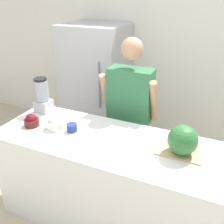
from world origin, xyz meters
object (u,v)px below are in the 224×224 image
Objects in this scene: bowl_small_blue at (72,128)px; bowl_cream at (55,123)px; person at (130,116)px; bowl_cherries at (32,121)px; refrigerator at (96,86)px; blender at (42,96)px; watermelon at (183,140)px.

bowl_cream is at bearing -172.41° from bowl_small_blue.
bowl_cherries is at bearing -136.12° from person.
refrigerator is at bearing 101.44° from bowl_cream.
blender is at bearing -92.90° from refrigerator.
refrigerator is 1.37m from bowl_cherries.
blender reaches higher than bowl_cherries.
refrigerator is at bearing 87.10° from blender.
person is 0.93m from blender.
bowl_cream is 0.42m from blender.
bowl_cream is (-0.49, -0.64, 0.12)m from person.
blender is at bearing 141.62° from bowl_cream.
person reaches higher than bowl_small_blue.
refrigerator is 10.67× the size of bowl_cream.
watermelon is 1.36m from bowl_cherries.
bowl_small_blue is at bearing -177.54° from watermelon.
watermelon is (1.39, -1.25, 0.21)m from refrigerator.
bowl_cherries is at bearing -170.20° from bowl_small_blue.
bowl_cherries is at bearing -88.40° from refrigerator.
bowl_cream is 0.44× the size of blender.
watermelon reaches higher than bowl_cherries.
watermelon is at bearing -42.05° from refrigerator.
bowl_small_blue is (-0.32, -0.62, 0.10)m from person.
bowl_cherries reaches higher than bowl_small_blue.
person is at bearing 52.79° from bowl_cream.
person is 7.23× the size of watermelon.
bowl_small_blue is 0.26× the size of blender.
blender is (-0.81, -0.39, 0.24)m from person.
bowl_small_blue is at bearing -71.52° from refrigerator.
bowl_cream is at bearing -38.38° from blender.
person is 4.62× the size of blender.
watermelon reaches higher than bowl_cream.
blender reaches higher than watermelon.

